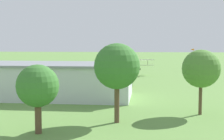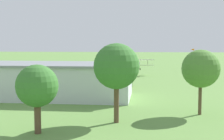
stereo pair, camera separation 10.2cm
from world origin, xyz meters
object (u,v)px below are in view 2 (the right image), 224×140
at_px(tree_behind_hangar_left, 116,67).
at_px(windsock, 192,51).
at_px(hangar, 48,80).
at_px(person_crossing_taxiway, 116,81).
at_px(car_yellow, 127,83).
at_px(person_beside_truck, 19,81).
at_px(biplane, 137,64).
at_px(tree_near_perimeter_road, 37,86).
at_px(tree_by_windsock, 201,69).

distance_m(tree_behind_hangar_left, windsock, 72.64).
relative_size(hangar, person_crossing_taxiway, 16.37).
height_order(car_yellow, person_beside_truck, car_yellow).
height_order(biplane, person_beside_truck, biplane).
relative_size(hangar, tree_behind_hangar_left, 3.08).
distance_m(person_crossing_taxiway, tree_behind_hangar_left, 33.26).
bearing_deg(windsock, tree_near_perimeter_road, 70.83).
distance_m(car_yellow, person_beside_truck, 23.38).
height_order(hangar, tree_by_windsock, tree_by_windsock).
relative_size(biplane, tree_near_perimeter_road, 1.34).
height_order(person_crossing_taxiway, tree_by_windsock, tree_by_windsock).
distance_m(tree_near_perimeter_road, windsock, 79.92).
height_order(car_yellow, tree_by_windsock, tree_by_windsock).
relative_size(hangar, windsock, 3.98).
bearing_deg(tree_by_windsock, biplane, -79.07).
distance_m(biplane, tree_behind_hangar_left, 53.17).
xyz_separation_m(person_crossing_taxiway, person_beside_truck, (20.86, 2.16, -0.08)).
bearing_deg(tree_behind_hangar_left, car_yellow, -89.16).
bearing_deg(windsock, car_yellow, 65.15).
xyz_separation_m(tree_near_perimeter_road, tree_by_windsock, (-17.92, -10.44, 1.06)).
height_order(hangar, car_yellow, hangar).
bearing_deg(person_beside_truck, windsock, -136.87).
bearing_deg(car_yellow, biplane, -93.57).
bearing_deg(tree_near_perimeter_road, tree_behind_hangar_left, -145.27).
distance_m(car_yellow, windsock, 45.68).
bearing_deg(tree_near_perimeter_road, hangar, -76.08).
xyz_separation_m(car_yellow, person_beside_truck, (23.33, -1.44, -0.04)).
xyz_separation_m(biplane, tree_behind_hangar_left, (1.08, 53.06, 3.27)).
xyz_separation_m(hangar, tree_near_perimeter_road, (-5.32, 21.48, 1.97)).
bearing_deg(hangar, person_beside_truck, -52.78).
bearing_deg(person_beside_truck, tree_by_windsock, 143.40).
bearing_deg(tree_by_windsock, person_crossing_taxiway, -64.31).
height_order(biplane, person_crossing_taxiway, biplane).
height_order(car_yellow, tree_near_perimeter_road, tree_near_perimeter_road).
bearing_deg(person_beside_truck, tree_near_perimeter_road, 114.32).
relative_size(person_crossing_taxiway, windsock, 0.24).
bearing_deg(biplane, windsock, -135.68).
relative_size(car_yellow, person_crossing_taxiway, 2.63).
bearing_deg(car_yellow, person_beside_truck, -3.54).
bearing_deg(tree_near_perimeter_road, car_yellow, -101.81).
distance_m(person_crossing_taxiway, tree_by_windsock, 30.90).
xyz_separation_m(person_crossing_taxiway, tree_near_perimeter_road, (4.70, 37.91, 3.98)).
relative_size(person_crossing_taxiway, tree_behind_hangar_left, 0.19).
distance_m(hangar, tree_by_windsock, 25.91).
xyz_separation_m(tree_near_perimeter_road, windsock, (-26.24, -75.47, 1.38)).
height_order(biplane, tree_near_perimeter_road, tree_near_perimeter_road).
distance_m(person_beside_truck, tree_by_windsock, 42.76).
bearing_deg(tree_by_windsock, car_yellow, -65.76).
relative_size(person_crossing_taxiway, person_beside_truck, 1.09).
bearing_deg(tree_near_perimeter_road, windsock, -109.17).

